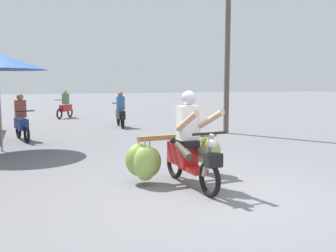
{
  "coord_description": "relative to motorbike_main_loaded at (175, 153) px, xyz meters",
  "views": [
    {
      "loc": [
        -2.64,
        -4.66,
        1.69
      ],
      "look_at": [
        -0.16,
        1.59,
        0.9
      ],
      "focal_mm": 38.56,
      "sensor_mm": 36.0,
      "label": 1
    }
  ],
  "objects": [
    {
      "name": "ground_plane",
      "position": [
        0.3,
        -0.93,
        -0.51
      ],
      "size": [
        120.0,
        120.0,
        0.0
      ],
      "primitive_type": "plane",
      "color": "slate"
    },
    {
      "name": "motorbike_main_loaded",
      "position": [
        0.0,
        0.0,
        0.0
      ],
      "size": [
        1.87,
        1.8,
        1.58
      ],
      "color": "black",
      "rests_on": "ground"
    },
    {
      "name": "motorbike_distant_ahead_left",
      "position": [
        1.09,
        8.08,
        0.06
      ],
      "size": [
        0.5,
        1.62,
        1.4
      ],
      "color": "black",
      "rests_on": "ground"
    },
    {
      "name": "motorbike_distant_ahead_right",
      "position": [
        -2.47,
        5.96,
        0.06
      ],
      "size": [
        0.59,
        1.6,
        1.4
      ],
      "color": "black",
      "rests_on": "ground"
    },
    {
      "name": "motorbike_distant_far_ahead",
      "position": [
        -0.49,
        12.89,
        0.06
      ],
      "size": [
        0.97,
        1.4,
        1.4
      ],
      "color": "black",
      "rests_on": "ground"
    },
    {
      "name": "utility_pole",
      "position": [
        4.05,
        5.11,
        2.79
      ],
      "size": [
        0.18,
        0.18,
        6.59
      ],
      "primitive_type": "cylinder",
      "color": "brown",
      "rests_on": "ground"
    }
  ]
}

